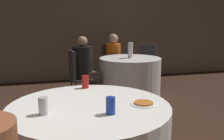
{
  "coord_description": "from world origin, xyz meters",
  "views": [
    {
      "loc": [
        -0.11,
        -1.71,
        1.38
      ],
      "look_at": [
        0.61,
        0.95,
        0.85
      ],
      "focal_mm": 40.0,
      "sensor_mm": 36.0,
      "label": 1
    }
  ],
  "objects_px": {
    "person_black_shirt": "(87,70)",
    "bottle_far": "(130,50)",
    "soda_can_blue": "(111,106)",
    "chair_far_north": "(112,61)",
    "soda_can_red": "(85,82)",
    "table_far": "(130,78)",
    "person_orange_shirt": "(114,61)",
    "chair_far_northeast": "(147,62)",
    "soda_can_silver": "(43,106)",
    "chair_far_west": "(78,73)",
    "pizza_plate_near": "(144,103)"
  },
  "relations": [
    {
      "from": "table_far",
      "to": "soda_can_red",
      "type": "relative_size",
      "value": 9.12
    },
    {
      "from": "pizza_plate_near",
      "to": "soda_can_silver",
      "type": "relative_size",
      "value": 1.69
    },
    {
      "from": "chair_far_northeast",
      "to": "person_black_shirt",
      "type": "bearing_deg",
      "value": 70.21
    },
    {
      "from": "chair_far_northeast",
      "to": "chair_far_north",
      "type": "distance_m",
      "value": 0.76
    },
    {
      "from": "chair_far_west",
      "to": "pizza_plate_near",
      "type": "relative_size",
      "value": 4.46
    },
    {
      "from": "table_far",
      "to": "bottle_far",
      "type": "bearing_deg",
      "value": -78.49
    },
    {
      "from": "chair_far_northeast",
      "to": "person_orange_shirt",
      "type": "bearing_deg",
      "value": 35.72
    },
    {
      "from": "soda_can_silver",
      "to": "bottle_far",
      "type": "xyz_separation_m",
      "value": [
        1.52,
        2.51,
        0.08
      ]
    },
    {
      "from": "pizza_plate_near",
      "to": "bottle_far",
      "type": "height_order",
      "value": "bottle_far"
    },
    {
      "from": "chair_far_west",
      "to": "chair_far_north",
      "type": "relative_size",
      "value": 1.0
    },
    {
      "from": "person_orange_shirt",
      "to": "soda_can_silver",
      "type": "distance_m",
      "value": 3.62
    },
    {
      "from": "person_black_shirt",
      "to": "soda_can_blue",
      "type": "bearing_deg",
      "value": -10.93
    },
    {
      "from": "bottle_far",
      "to": "table_far",
      "type": "bearing_deg",
      "value": 101.51
    },
    {
      "from": "chair_far_north",
      "to": "soda_can_silver",
      "type": "height_order",
      "value": "chair_far_north"
    },
    {
      "from": "chair_far_northeast",
      "to": "person_orange_shirt",
      "type": "xyz_separation_m",
      "value": [
        -0.71,
        0.07,
        0.03
      ]
    },
    {
      "from": "bottle_far",
      "to": "soda_can_blue",
      "type": "bearing_deg",
      "value": -112.06
    },
    {
      "from": "chair_far_north",
      "to": "soda_can_red",
      "type": "xyz_separation_m",
      "value": [
        -1.04,
        -2.85,
        0.26
      ]
    },
    {
      "from": "chair_far_west",
      "to": "bottle_far",
      "type": "distance_m",
      "value": 1.03
    },
    {
      "from": "chair_far_northeast",
      "to": "soda_can_silver",
      "type": "distance_m",
      "value": 3.9
    },
    {
      "from": "chair_far_west",
      "to": "bottle_far",
      "type": "bearing_deg",
      "value": 89.94
    },
    {
      "from": "chair_far_north",
      "to": "chair_far_northeast",
      "type": "bearing_deg",
      "value": 157.0
    },
    {
      "from": "table_far",
      "to": "chair_far_west",
      "type": "xyz_separation_m",
      "value": [
        -0.97,
        -0.09,
        0.17
      ]
    },
    {
      "from": "chair_far_north",
      "to": "person_black_shirt",
      "type": "xyz_separation_m",
      "value": [
        -0.72,
        -1.04,
        0.04
      ]
    },
    {
      "from": "soda_can_blue",
      "to": "chair_far_north",
      "type": "bearing_deg",
      "value": 74.76
    },
    {
      "from": "chair_far_west",
      "to": "person_black_shirt",
      "type": "xyz_separation_m",
      "value": [
        0.16,
        0.01,
        0.04
      ]
    },
    {
      "from": "table_far",
      "to": "chair_far_north",
      "type": "bearing_deg",
      "value": 94.97
    },
    {
      "from": "person_black_shirt",
      "to": "soda_can_red",
      "type": "xyz_separation_m",
      "value": [
        -0.32,
        -1.81,
        0.23
      ]
    },
    {
      "from": "chair_far_north",
      "to": "person_black_shirt",
      "type": "distance_m",
      "value": 1.27
    },
    {
      "from": "person_orange_shirt",
      "to": "bottle_far",
      "type": "relative_size",
      "value": 4.13
    },
    {
      "from": "pizza_plate_near",
      "to": "soda_can_silver",
      "type": "xyz_separation_m",
      "value": [
        -0.75,
        -0.02,
        0.05
      ]
    },
    {
      "from": "table_far",
      "to": "person_black_shirt",
      "type": "relative_size",
      "value": 0.96
    },
    {
      "from": "pizza_plate_near",
      "to": "table_far",
      "type": "bearing_deg",
      "value": 73.0
    },
    {
      "from": "chair_far_north",
      "to": "chair_far_west",
      "type": "bearing_deg",
      "value": 45.07
    },
    {
      "from": "chair_far_west",
      "to": "soda_can_silver",
      "type": "distance_m",
      "value": 2.5
    },
    {
      "from": "chair_far_west",
      "to": "chair_far_northeast",
      "type": "bearing_deg",
      "value": 111.93
    },
    {
      "from": "chair_far_northeast",
      "to": "person_black_shirt",
      "type": "height_order",
      "value": "person_black_shirt"
    },
    {
      "from": "bottle_far",
      "to": "chair_far_northeast",
      "type": "bearing_deg",
      "value": 49.02
    },
    {
      "from": "soda_can_silver",
      "to": "soda_can_red",
      "type": "bearing_deg",
      "value": 57.85
    },
    {
      "from": "person_black_shirt",
      "to": "chair_far_north",
      "type": "bearing_deg",
      "value": 140.22
    },
    {
      "from": "table_far",
      "to": "pizza_plate_near",
      "type": "bearing_deg",
      "value": -107.0
    },
    {
      "from": "soda_can_blue",
      "to": "bottle_far",
      "type": "relative_size",
      "value": 0.44
    },
    {
      "from": "chair_far_west",
      "to": "pizza_plate_near",
      "type": "distance_m",
      "value": 2.42
    },
    {
      "from": "chair_far_northeast",
      "to": "person_black_shirt",
      "type": "distance_m",
      "value": 1.65
    },
    {
      "from": "chair_far_northeast",
      "to": "person_black_shirt",
      "type": "xyz_separation_m",
      "value": [
        -1.44,
        -0.81,
        0.04
      ]
    },
    {
      "from": "pizza_plate_near",
      "to": "soda_can_silver",
      "type": "distance_m",
      "value": 0.76
    },
    {
      "from": "soda_can_silver",
      "to": "soda_can_red",
      "type": "height_order",
      "value": "same"
    },
    {
      "from": "person_orange_shirt",
      "to": "soda_can_red",
      "type": "distance_m",
      "value": 2.89
    },
    {
      "from": "person_black_shirt",
      "to": "bottle_far",
      "type": "relative_size",
      "value": 4.18
    },
    {
      "from": "person_black_shirt",
      "to": "soda_can_silver",
      "type": "relative_size",
      "value": 9.48
    },
    {
      "from": "chair_far_northeast",
      "to": "soda_can_blue",
      "type": "height_order",
      "value": "chair_far_northeast"
    }
  ]
}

